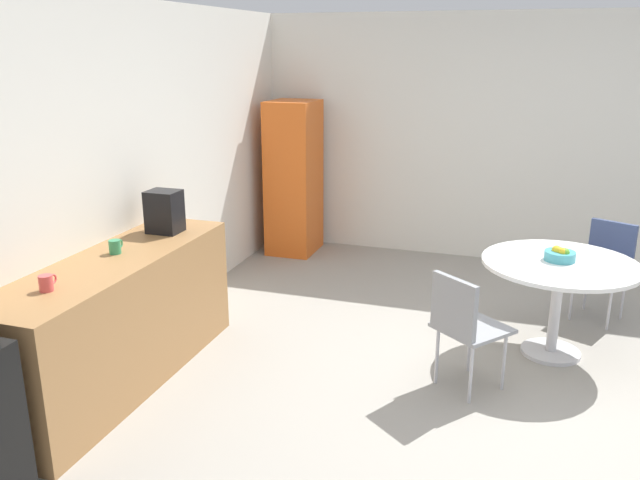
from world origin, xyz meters
The scene contains 13 objects.
ground_plane centered at (0.00, 0.00, 0.00)m, with size 6.00×6.00×0.00m, color #9E998E.
wall_back centered at (0.00, 3.00, 1.30)m, with size 6.00×0.10×2.60m, color white.
wall_side_right centered at (3.00, 0.00, 1.30)m, with size 0.10×6.00×2.60m, color white.
counter_block centered at (-0.64, 2.65, 0.45)m, with size 2.13×0.60×0.90m, color #9E7042.
locker_cabinet centered at (2.55, 2.55, 0.85)m, with size 0.60×0.50×1.69m, color orange.
round_table centered at (0.73, -0.21, 0.61)m, with size 1.13×1.13×0.74m.
chair_gray centered at (-0.04, 0.40, 0.52)m, with size 0.59×0.59×0.83m.
chair_navy centered at (1.62, -0.62, 0.52)m, with size 0.56×0.56×0.83m.
fruit_bowl centered at (0.75, -0.20, 0.79)m, with size 0.22×0.22×0.11m.
mug_white centered at (-1.25, 2.65, 0.95)m, with size 0.13×0.08×0.09m.
mug_green centered at (0.11, 2.60, 0.95)m, with size 0.13×0.08×0.09m.
mug_red centered at (-0.53, 2.70, 0.95)m, with size 0.13×0.08×0.09m.
coffee_maker centered at (0.04, 2.65, 1.06)m, with size 0.20×0.24×0.32m, color black.
Camera 1 is at (-4.05, 0.07, 2.26)m, focal length 36.09 mm.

